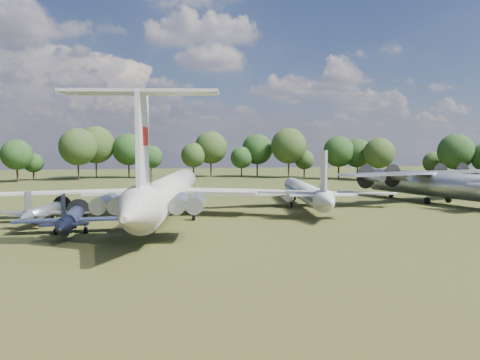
{
  "coord_description": "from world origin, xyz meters",
  "views": [
    {
      "loc": [
        -8.89,
        -63.52,
        9.56
      ],
      "look_at": [
        5.9,
        0.02,
        5.0
      ],
      "focal_mm": 35.0,
      "sensor_mm": 36.0,
      "label": 1
    }
  ],
  "objects": [
    {
      "name": "small_prop_west",
      "position": [
        -15.53,
        -9.21,
        1.23
      ],
      "size": [
        12.37,
        16.82,
        2.46
      ],
      "primitive_type": null,
      "rotation": [
        0.0,
        0.0,
        -0.0
      ],
      "color": "black",
      "rests_on": "ground"
    },
    {
      "name": "an12_transport",
      "position": [
        41.79,
        7.1,
        2.67
      ],
      "size": [
        44.52,
        47.73,
        5.34
      ],
      "primitive_type": null,
      "rotation": [
        0.0,
        0.0,
        0.23
      ],
      "color": "#A5A7AD",
      "rests_on": "ground"
    },
    {
      "name": "ground",
      "position": [
        0.0,
        0.0,
        0.0
      ],
      "size": [
        300.0,
        300.0,
        0.0
      ],
      "primitive_type": "plane",
      "color": "#294216",
      "rests_on": "ground"
    },
    {
      "name": "person_on_il62",
      "position": [
        -7.14,
        -15.85,
        6.65
      ],
      "size": [
        0.74,
        0.57,
        1.8
      ],
      "primitive_type": "imported",
      "rotation": [
        0.0,
        0.0,
        3.36
      ],
      "color": "olive",
      "rests_on": "il62_airliner"
    },
    {
      "name": "small_prop_northwest",
      "position": [
        -19.7,
        -1.0,
        1.12
      ],
      "size": [
        13.83,
        17.11,
        2.25
      ],
      "primitive_type": null,
      "rotation": [
        0.0,
        0.0,
        -0.18
      ],
      "color": "#ADB0B6",
      "rests_on": "ground"
    },
    {
      "name": "tu104_jet",
      "position": [
        17.96,
        6.27,
        1.94
      ],
      "size": [
        35.92,
        43.64,
        3.89
      ],
      "primitive_type": null,
      "rotation": [
        0.0,
        0.0,
        -0.19
      ],
      "color": "silver",
      "rests_on": "ground"
    },
    {
      "name": "il62_airliner",
      "position": [
        -3.9,
        -0.07,
        2.88
      ],
      "size": [
        56.02,
        66.55,
        5.75
      ],
      "primitive_type": null,
      "rotation": [
        0.0,
        0.0,
        -0.2
      ],
      "color": "beige",
      "rests_on": "ground"
    }
  ]
}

